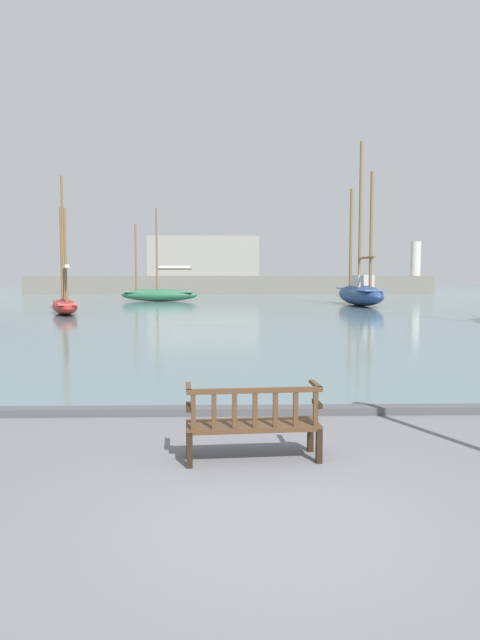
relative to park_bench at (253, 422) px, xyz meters
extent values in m
plane|color=slate|center=(0.12, -1.62, -0.47)|extent=(160.00, 160.00, 0.00)
cube|color=slate|center=(0.12, 42.38, -0.43)|extent=(100.00, 80.00, 0.08)
cube|color=#4C4C50|center=(0.12, 2.23, -0.41)|extent=(40.00, 0.30, 0.12)
cube|color=black|center=(-0.78, 0.20, -0.26)|extent=(0.08, 0.08, 0.42)
cube|color=black|center=(0.74, 0.32, -0.26)|extent=(0.08, 0.08, 0.42)
cube|color=black|center=(-0.75, -0.25, -0.26)|extent=(0.08, 0.08, 0.42)
cube|color=black|center=(0.78, -0.13, -0.26)|extent=(0.08, 0.08, 0.42)
cube|color=#4C331E|center=(0.00, 0.04, -0.05)|extent=(1.64, 0.65, 0.06)
cube|color=#4C331E|center=(0.01, -0.18, 0.42)|extent=(1.60, 0.18, 0.06)
cube|color=#4C331E|center=(-0.70, -0.24, 0.19)|extent=(0.06, 0.04, 0.41)
cube|color=#4C331E|center=(-0.46, -0.22, 0.19)|extent=(0.06, 0.04, 0.41)
cube|color=#4C331E|center=(-0.22, -0.20, 0.19)|extent=(0.06, 0.04, 0.41)
cube|color=#4C331E|center=(0.01, -0.18, 0.19)|extent=(0.06, 0.04, 0.41)
cube|color=#4C331E|center=(0.25, -0.16, 0.19)|extent=(0.06, 0.04, 0.41)
cube|color=#4C331E|center=(0.49, -0.14, 0.19)|extent=(0.06, 0.04, 0.41)
cube|color=#4C331E|center=(0.73, -0.13, 0.19)|extent=(0.06, 0.04, 0.41)
cube|color=black|center=(-0.76, -0.12, 0.22)|extent=(0.08, 0.30, 0.06)
cube|color=#4C331E|center=(-0.77, -0.03, 0.43)|extent=(0.10, 0.47, 0.04)
cube|color=black|center=(0.77, 0.01, 0.22)|extent=(0.08, 0.30, 0.06)
cube|color=#4C331E|center=(0.76, 0.10, 0.43)|extent=(0.10, 0.47, 0.04)
ellipsoid|color=maroon|center=(-8.88, 23.73, -0.01)|extent=(2.91, 5.33, 0.76)
cube|color=#C6514C|center=(-8.88, 23.73, 0.20)|extent=(2.41, 4.63, 0.08)
cylinder|color=brown|center=(-8.92, 23.85, 3.55)|extent=(0.12, 0.12, 6.62)
cylinder|color=brown|center=(-8.45, 22.52, 1.99)|extent=(1.04, 2.68, 0.10)
cylinder|color=silver|center=(-8.45, 22.52, 2.09)|extent=(1.03, 2.45, 0.20)
cylinder|color=brown|center=(-9.40, 25.20, 2.81)|extent=(0.12, 0.12, 5.15)
cylinder|color=brown|center=(-8.40, 22.38, 2.64)|extent=(0.12, 0.12, 4.80)
ellipsoid|color=#2D6647|center=(-5.40, 36.93, 0.07)|extent=(6.01, 2.04, 0.93)
cube|color=#5B9375|center=(-5.40, 36.93, 0.33)|extent=(5.27, 1.61, 0.08)
cylinder|color=brown|center=(-5.55, 36.95, 3.51)|extent=(0.14, 0.14, 6.28)
cylinder|color=brown|center=(-4.21, 36.81, 2.06)|extent=(2.68, 0.39, 0.11)
cylinder|color=silver|center=(-4.21, 36.81, 2.18)|extent=(2.43, 0.48, 0.23)
cylinder|color=brown|center=(-7.16, 37.12, 2.92)|extent=(0.14, 0.14, 5.09)
ellipsoid|color=navy|center=(8.61, 30.96, 0.31)|extent=(2.44, 7.82, 1.39)
cube|color=#516B9E|center=(8.61, 30.96, 0.69)|extent=(1.90, 6.87, 0.08)
cube|color=beige|center=(8.65, 30.38, 1.18)|extent=(1.17, 1.65, 0.90)
cylinder|color=brown|center=(8.60, 31.15, 5.53)|extent=(0.19, 0.19, 9.61)
cylinder|color=brown|center=(8.70, 29.61, 2.74)|extent=(0.36, 3.08, 0.16)
cylinder|color=brown|center=(8.46, 33.26, 4.16)|extent=(0.19, 0.19, 6.85)
cylinder|color=brown|center=(8.75, 28.84, 4.37)|extent=(0.19, 0.19, 7.28)
cube|color=slate|center=(0.12, 50.79, 0.50)|extent=(40.75, 2.40, 1.94)
cube|color=gray|center=(-2.53, 50.79, 3.44)|extent=(11.06, 2.00, 3.94)
cylinder|color=beige|center=(18.94, 50.79, 3.19)|extent=(1.00, 1.00, 3.43)
camera|label=1|loc=(-0.33, -6.70, 1.79)|focal=32.00mm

